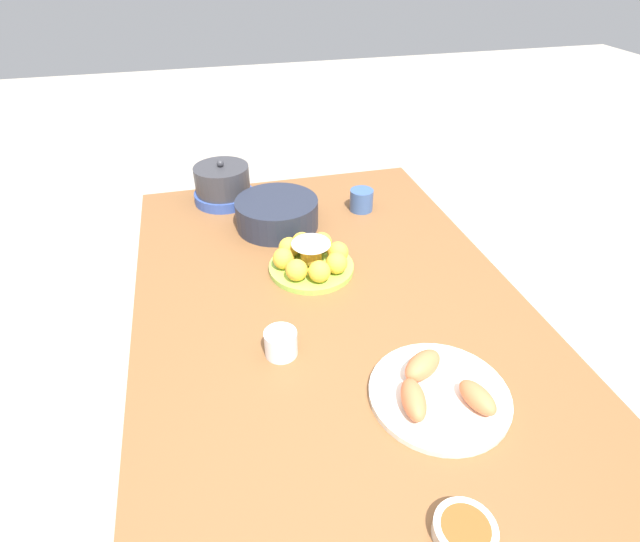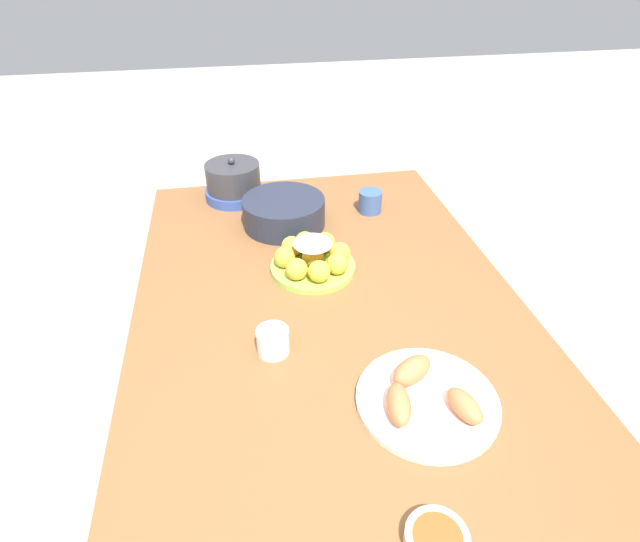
# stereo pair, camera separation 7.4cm
# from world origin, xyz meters

# --- Properties ---
(ground_plane) EXTENTS (12.00, 12.00, 0.00)m
(ground_plane) POSITION_xyz_m (0.00, 0.00, 0.00)
(ground_plane) COLOR #B2A899
(dining_table) EXTENTS (1.47, 0.99, 0.77)m
(dining_table) POSITION_xyz_m (0.00, 0.00, 0.68)
(dining_table) COLOR brown
(dining_table) RESTS_ON ground_plane
(cake_plate) EXTENTS (0.24, 0.24, 0.10)m
(cake_plate) POSITION_xyz_m (0.14, 0.02, 0.81)
(cake_plate) COLOR #99CC4C
(cake_plate) RESTS_ON dining_table
(serving_bowl) EXTENTS (0.26, 0.26, 0.09)m
(serving_bowl) POSITION_xyz_m (0.40, 0.06, 0.82)
(serving_bowl) COLOR #232838
(serving_bowl) RESTS_ON dining_table
(sauce_bowl) EXTENTS (0.10, 0.10, 0.03)m
(sauce_bowl) POSITION_xyz_m (-0.65, -0.05, 0.78)
(sauce_bowl) COLOR silver
(sauce_bowl) RESTS_ON dining_table
(seafood_platter) EXTENTS (0.29, 0.29, 0.07)m
(seafood_platter) POSITION_xyz_m (-0.37, -0.13, 0.79)
(seafood_platter) COLOR silver
(seafood_platter) RESTS_ON dining_table
(cup_near) EXTENTS (0.08, 0.08, 0.07)m
(cup_near) POSITION_xyz_m (0.44, -0.23, 0.80)
(cup_near) COLOR #38568E
(cup_near) RESTS_ON dining_table
(cup_far) EXTENTS (0.07, 0.07, 0.06)m
(cup_far) POSITION_xyz_m (-0.17, 0.16, 0.80)
(cup_far) COLOR white
(cup_far) RESTS_ON dining_table
(warming_pot) EXTENTS (0.20, 0.20, 0.15)m
(warming_pot) POSITION_xyz_m (0.62, 0.21, 0.83)
(warming_pot) COLOR #334C99
(warming_pot) RESTS_ON dining_table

